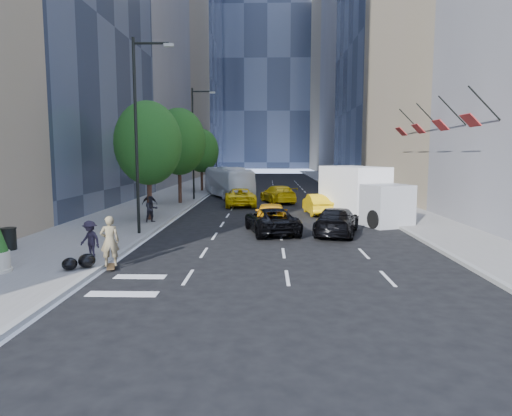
{
  "coord_description": "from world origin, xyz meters",
  "views": [
    {
      "loc": [
        0.31,
        -19.6,
        4.34
      ],
      "look_at": [
        -0.29,
        3.22,
        1.6
      ],
      "focal_mm": 32.0,
      "sensor_mm": 36.0,
      "label": 1
    }
  ],
  "objects_px": {
    "box_truck": "(362,193)",
    "skateboarder": "(110,244)",
    "black_sedan_lincoln": "(271,220)",
    "city_bus": "(228,182)",
    "trash_can": "(9,239)",
    "black_sedan_mercedes": "(337,221)"
  },
  "relations": [
    {
      "from": "black_sedan_lincoln",
      "to": "city_bus",
      "type": "relative_size",
      "value": 0.47
    },
    {
      "from": "skateboarder",
      "to": "city_bus",
      "type": "relative_size",
      "value": 0.18
    },
    {
      "from": "box_truck",
      "to": "black_sedan_lincoln",
      "type": "bearing_deg",
      "value": -161.22
    },
    {
      "from": "black_sedan_lincoln",
      "to": "trash_can",
      "type": "xyz_separation_m",
      "value": [
        -11.5,
        -5.32,
        -0.09
      ]
    },
    {
      "from": "black_sedan_mercedes",
      "to": "black_sedan_lincoln",
      "type": "bearing_deg",
      "value": 8.29
    },
    {
      "from": "skateboarder",
      "to": "box_truck",
      "type": "distance_m",
      "value": 17.76
    },
    {
      "from": "city_bus",
      "to": "trash_can",
      "type": "height_order",
      "value": "city_bus"
    },
    {
      "from": "city_bus",
      "to": "box_truck",
      "type": "height_order",
      "value": "box_truck"
    },
    {
      "from": "black_sedan_lincoln",
      "to": "trash_can",
      "type": "distance_m",
      "value": 12.67
    },
    {
      "from": "black_sedan_lincoln",
      "to": "city_bus",
      "type": "distance_m",
      "value": 21.44
    },
    {
      "from": "city_bus",
      "to": "trash_can",
      "type": "relative_size",
      "value": 11.52
    },
    {
      "from": "skateboarder",
      "to": "black_sedan_lincoln",
      "type": "relative_size",
      "value": 0.38
    },
    {
      "from": "skateboarder",
      "to": "trash_can",
      "type": "xyz_separation_m",
      "value": [
        -5.4,
        2.68,
        -0.34
      ]
    },
    {
      "from": "skateboarder",
      "to": "city_bus",
      "type": "bearing_deg",
      "value": -111.83
    },
    {
      "from": "box_truck",
      "to": "skateboarder",
      "type": "bearing_deg",
      "value": -154.41
    },
    {
      "from": "city_bus",
      "to": "trash_can",
      "type": "bearing_deg",
      "value": -124.92
    },
    {
      "from": "trash_can",
      "to": "skateboarder",
      "type": "bearing_deg",
      "value": -26.43
    },
    {
      "from": "skateboarder",
      "to": "city_bus",
      "type": "height_order",
      "value": "city_bus"
    },
    {
      "from": "black_sedan_lincoln",
      "to": "skateboarder",
      "type": "bearing_deg",
      "value": 40.63
    },
    {
      "from": "skateboarder",
      "to": "city_bus",
      "type": "xyz_separation_m",
      "value": [
        1.9,
        29.01,
        0.54
      ]
    },
    {
      "from": "skateboarder",
      "to": "black_sedan_mercedes",
      "type": "bearing_deg",
      "value": -159.64
    },
    {
      "from": "skateboarder",
      "to": "black_sedan_lincoln",
      "type": "xyz_separation_m",
      "value": [
        6.1,
        8.0,
        -0.25
      ]
    }
  ]
}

